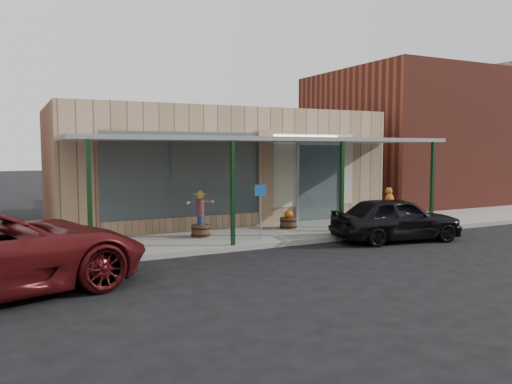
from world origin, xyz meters
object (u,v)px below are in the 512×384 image
parked_sedan (396,219)px  handicap_sign (260,204)px  barrel_pumpkin (288,222)px  barrel_scarecrow (201,221)px

parked_sedan → handicap_sign: bearing=79.8°
handicap_sign → parked_sedan: bearing=-4.1°
handicap_sign → parked_sedan: 4.15m
barrel_pumpkin → handicap_sign: size_ratio=0.45×
barrel_pumpkin → parked_sedan: parked_sedan is taller
barrel_scarecrow → barrel_pumpkin: 3.16m
barrel_scarecrow → barrel_pumpkin: (3.14, 0.20, -0.24)m
barrel_scarecrow → handicap_sign: (1.43, -1.10, 0.55)m
barrel_pumpkin → parked_sedan: size_ratio=0.17×
barrel_pumpkin → handicap_sign: handicap_sign is taller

